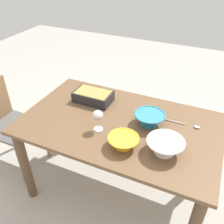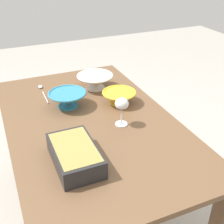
{
  "view_description": "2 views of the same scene",
  "coord_description": "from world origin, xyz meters",
  "px_view_note": "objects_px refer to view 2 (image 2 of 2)",
  "views": [
    {
      "loc": [
        -0.55,
        1.35,
        1.86
      ],
      "look_at": [
        0.06,
        0.02,
        0.84
      ],
      "focal_mm": 39.56,
      "sensor_mm": 36.0,
      "label": 1
    },
    {
      "loc": [
        1.33,
        -0.44,
        1.6
      ],
      "look_at": [
        0.09,
        0.09,
        0.83
      ],
      "focal_mm": 47.29,
      "sensor_mm": 36.0,
      "label": 2
    }
  ],
  "objects_px": {
    "dining_table": "(91,139)",
    "casserole_dish": "(75,154)",
    "mixing_bowl": "(95,81)",
    "serving_spoon": "(42,90)",
    "wine_glass": "(122,106)",
    "small_bowl": "(68,99)",
    "serving_bowl": "(119,97)"
  },
  "relations": [
    {
      "from": "mixing_bowl",
      "to": "serving_spoon",
      "type": "distance_m",
      "value": 0.36
    },
    {
      "from": "wine_glass",
      "to": "serving_spoon",
      "type": "xyz_separation_m",
      "value": [
        -0.58,
        -0.31,
        -0.11
      ]
    },
    {
      "from": "casserole_dish",
      "to": "serving_spoon",
      "type": "relative_size",
      "value": 1.14
    },
    {
      "from": "mixing_bowl",
      "to": "small_bowl",
      "type": "distance_m",
      "value": 0.3
    },
    {
      "from": "dining_table",
      "to": "small_bowl",
      "type": "distance_m",
      "value": 0.28
    },
    {
      "from": "wine_glass",
      "to": "mixing_bowl",
      "type": "bearing_deg",
      "value": 176.31
    },
    {
      "from": "wine_glass",
      "to": "mixing_bowl",
      "type": "distance_m",
      "value": 0.49
    },
    {
      "from": "casserole_dish",
      "to": "serving_bowl",
      "type": "height_order",
      "value": "casserole_dish"
    },
    {
      "from": "wine_glass",
      "to": "small_bowl",
      "type": "distance_m",
      "value": 0.38
    },
    {
      "from": "casserole_dish",
      "to": "serving_bowl",
      "type": "xyz_separation_m",
      "value": [
        -0.44,
        0.41,
        -0.0
      ]
    },
    {
      "from": "serving_spoon",
      "to": "serving_bowl",
      "type": "bearing_deg",
      "value": 48.83
    },
    {
      "from": "serving_bowl",
      "to": "serving_spoon",
      "type": "bearing_deg",
      "value": -131.17
    },
    {
      "from": "dining_table",
      "to": "serving_bowl",
      "type": "distance_m",
      "value": 0.31
    },
    {
      "from": "casserole_dish",
      "to": "small_bowl",
      "type": "height_order",
      "value": "small_bowl"
    },
    {
      "from": "dining_table",
      "to": "casserole_dish",
      "type": "distance_m",
      "value": 0.41
    },
    {
      "from": "mixing_bowl",
      "to": "serving_bowl",
      "type": "relative_size",
      "value": 1.17
    },
    {
      "from": "dining_table",
      "to": "casserole_dish",
      "type": "relative_size",
      "value": 4.7
    },
    {
      "from": "dining_table",
      "to": "wine_glass",
      "type": "distance_m",
      "value": 0.3
    },
    {
      "from": "wine_glass",
      "to": "serving_spoon",
      "type": "distance_m",
      "value": 0.67
    },
    {
      "from": "casserole_dish",
      "to": "dining_table",
      "type": "bearing_deg",
      "value": 150.1
    },
    {
      "from": "casserole_dish",
      "to": "serving_spoon",
      "type": "xyz_separation_m",
      "value": [
        -0.79,
        0.01,
        -0.04
      ]
    },
    {
      "from": "wine_glass",
      "to": "serving_bowl",
      "type": "xyz_separation_m",
      "value": [
        -0.23,
        0.09,
        -0.07
      ]
    },
    {
      "from": "serving_bowl",
      "to": "mixing_bowl",
      "type": "bearing_deg",
      "value": -167.24
    },
    {
      "from": "wine_glass",
      "to": "small_bowl",
      "type": "xyz_separation_m",
      "value": [
        -0.31,
        -0.21,
        -0.06
      ]
    },
    {
      "from": "dining_table",
      "to": "mixing_bowl",
      "type": "height_order",
      "value": "mixing_bowl"
    },
    {
      "from": "mixing_bowl",
      "to": "serving_spoon",
      "type": "height_order",
      "value": "mixing_bowl"
    },
    {
      "from": "dining_table",
      "to": "small_bowl",
      "type": "bearing_deg",
      "value": -161.73
    },
    {
      "from": "small_bowl",
      "to": "serving_bowl",
      "type": "xyz_separation_m",
      "value": [
        0.08,
        0.3,
        -0.01
      ]
    },
    {
      "from": "wine_glass",
      "to": "serving_spoon",
      "type": "relative_size",
      "value": 0.58
    },
    {
      "from": "wine_glass",
      "to": "casserole_dish",
      "type": "distance_m",
      "value": 0.39
    },
    {
      "from": "casserole_dish",
      "to": "small_bowl",
      "type": "bearing_deg",
      "value": 167.6
    },
    {
      "from": "dining_table",
      "to": "casserole_dish",
      "type": "height_order",
      "value": "casserole_dish"
    }
  ]
}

